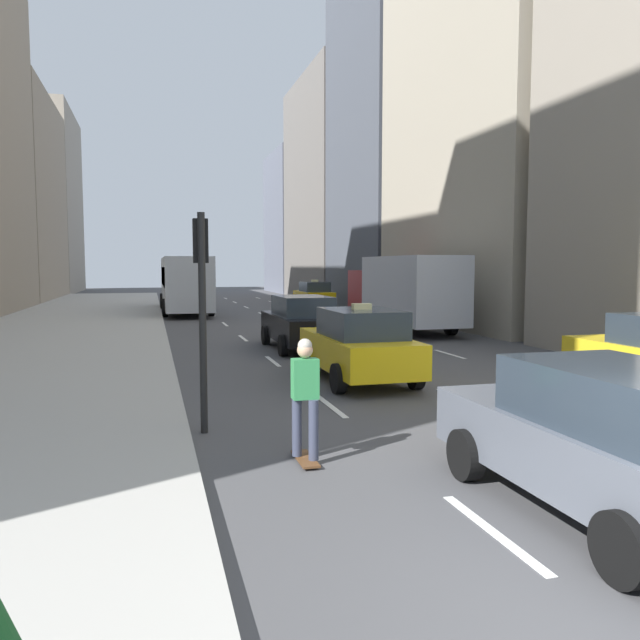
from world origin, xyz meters
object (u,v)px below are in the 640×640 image
at_px(skateboarder, 305,394).
at_px(traffic_light_pole, 202,286).
at_px(sedan_black_near, 607,439).
at_px(sedan_silver_behind, 301,322).
at_px(city_bus, 185,282).
at_px(taxi_lead, 314,295).
at_px(box_truck, 403,291).
at_px(taxi_third, 359,344).

bearing_deg(skateboarder, traffic_light_pole, 121.04).
bearing_deg(sedan_black_near, sedan_silver_behind, 90.00).
relative_size(sedan_silver_behind, traffic_light_pole, 1.34).
bearing_deg(city_bus, taxi_lead, 11.47).
relative_size(sedan_silver_behind, box_truck, 0.57).
relative_size(taxi_lead, sedan_black_near, 0.98).
distance_m(taxi_third, sedan_black_near, 8.39).
distance_m(sedan_silver_behind, city_bus, 18.28).
xyz_separation_m(sedan_black_near, traffic_light_pole, (-3.95, 4.74, 1.55)).
bearing_deg(box_truck, skateboarder, -116.98).
relative_size(box_truck, skateboarder, 4.81).
xyz_separation_m(taxi_lead, city_bus, (-8.41, -1.71, 0.91)).
height_order(sedan_silver_behind, city_bus, city_bus).
relative_size(taxi_lead, traffic_light_pole, 1.22).
bearing_deg(taxi_third, city_bus, 96.69).
relative_size(taxi_lead, taxi_third, 1.00).
relative_size(sedan_silver_behind, skateboarder, 2.76).
distance_m(taxi_third, sedan_silver_behind, 5.94).
relative_size(taxi_lead, skateboarder, 2.52).
xyz_separation_m(taxi_third, skateboarder, (-2.72, -5.69, 0.08)).
xyz_separation_m(taxi_third, sedan_silver_behind, (0.00, 5.94, 0.02)).
relative_size(city_bus, skateboarder, 6.65).
xyz_separation_m(box_truck, skateboarder, (-8.32, -16.34, -0.75)).
height_order(taxi_third, sedan_silver_behind, taxi_third).
bearing_deg(sedan_black_near, city_bus, 94.97).
xyz_separation_m(sedan_black_near, box_truck, (5.60, 19.03, 0.85)).
height_order(taxi_third, sedan_black_near, taxi_third).
xyz_separation_m(taxi_lead, sedan_black_near, (-5.60, -34.07, -0.02)).
bearing_deg(traffic_light_pole, sedan_silver_behind, 67.60).
distance_m(skateboarder, traffic_light_pole, 2.79).
distance_m(sedan_black_near, traffic_light_pole, 6.36).
relative_size(taxi_third, city_bus, 0.38).
bearing_deg(box_truck, sedan_black_near, -106.40).
bearing_deg(skateboarder, box_truck, 63.02).
distance_m(sedan_black_near, box_truck, 19.86).
bearing_deg(taxi_third, sedan_black_near, -90.00).
bearing_deg(traffic_light_pole, box_truck, 56.25).
distance_m(city_bus, skateboarder, 29.68).
height_order(sedan_silver_behind, skateboarder, sedan_silver_behind).
relative_size(sedan_black_near, skateboarder, 2.56).
height_order(city_bus, skateboarder, city_bus).
height_order(taxi_lead, skateboarder, taxi_lead).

